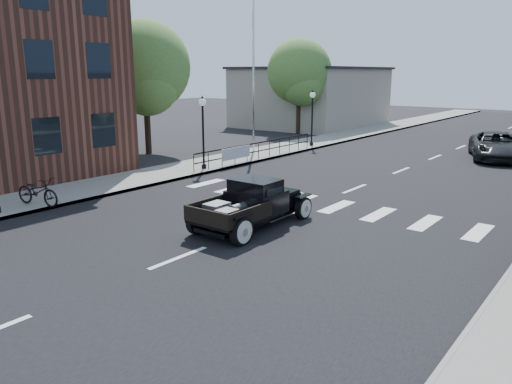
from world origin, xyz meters
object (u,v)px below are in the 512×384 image
Objects in this scene: second_car at (496,146)px; flagpole at (253,53)px; motorcycle at (38,191)px; hotrod_pickup at (252,203)px.

flagpole is at bearing -171.30° from second_car.
motorcycle is at bearing -135.15° from second_car.
second_car is (3.03, 18.07, -0.01)m from hotrod_pickup.
flagpole is 15.60m from hotrod_pickup.
second_car is 2.82× the size of motorcycle.
hotrod_pickup is at bearing -78.82° from motorcycle.
second_car is 23.38m from motorcycle.
second_car is at bearing 80.49° from hotrod_pickup.
motorcycle is (-7.20, -2.95, -0.11)m from hotrod_pickup.
motorcycle is (-10.24, -21.02, -0.10)m from second_car.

